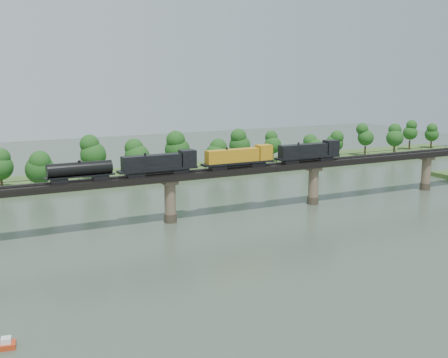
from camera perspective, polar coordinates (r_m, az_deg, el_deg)
name	(u,v)px	position (r m, az deg, el deg)	size (l,w,h in m)	color
ground	(229,261)	(105.14, 0.48, -8.34)	(400.00, 400.00, 0.00)	#344335
far_bank	(108,178)	(182.34, -11.66, 0.11)	(300.00, 24.00, 1.60)	#335120
bridge	(170,199)	(130.01, -5.49, -2.06)	(236.00, 30.00, 11.50)	#473A2D
bridge_superstructure	(170,172)	(128.71, -5.55, 0.69)	(220.00, 4.90, 0.75)	black
far_treeline	(84,157)	(174.82, -13.99, 2.20)	(289.06, 17.54, 13.60)	#382619
freight_train	(213,160)	(132.56, -1.14, 1.99)	(74.73, 2.91, 5.14)	black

